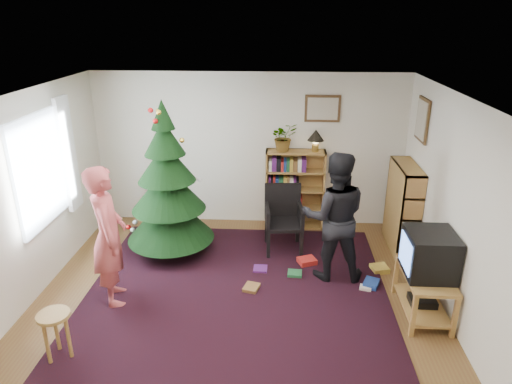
# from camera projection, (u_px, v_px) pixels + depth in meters

# --- Properties ---
(floor) EXTENTS (5.00, 5.00, 0.00)m
(floor) POSITION_uv_depth(u_px,v_px,m) (235.00, 307.00, 5.54)
(floor) COLOR brown
(floor) RESTS_ON ground
(ceiling) EXTENTS (5.00, 5.00, 0.00)m
(ceiling) POSITION_uv_depth(u_px,v_px,m) (231.00, 101.00, 4.62)
(ceiling) COLOR white
(ceiling) RESTS_ON wall_back
(wall_back) EXTENTS (5.00, 0.02, 2.50)m
(wall_back) POSITION_uv_depth(u_px,v_px,m) (249.00, 150.00, 7.40)
(wall_back) COLOR silver
(wall_back) RESTS_ON floor
(wall_front) EXTENTS (5.00, 0.02, 2.50)m
(wall_front) POSITION_uv_depth(u_px,v_px,m) (189.00, 381.00, 2.76)
(wall_front) COLOR silver
(wall_front) RESTS_ON floor
(wall_left) EXTENTS (0.02, 5.00, 2.50)m
(wall_left) POSITION_uv_depth(u_px,v_px,m) (16.00, 208.00, 5.22)
(wall_left) COLOR silver
(wall_left) RESTS_ON floor
(wall_right) EXTENTS (0.02, 5.00, 2.50)m
(wall_right) POSITION_uv_depth(u_px,v_px,m) (462.00, 218.00, 4.95)
(wall_right) COLOR silver
(wall_right) RESTS_ON floor
(rug) EXTENTS (3.80, 3.60, 0.02)m
(rug) POSITION_uv_depth(u_px,v_px,m) (237.00, 292.00, 5.81)
(rug) COLOR black
(rug) RESTS_ON floor
(window_pane) EXTENTS (0.04, 1.20, 1.40)m
(window_pane) POSITION_uv_depth(u_px,v_px,m) (41.00, 170.00, 5.68)
(window_pane) COLOR silver
(window_pane) RESTS_ON wall_left
(curtain) EXTENTS (0.06, 0.35, 1.60)m
(curtain) POSITION_uv_depth(u_px,v_px,m) (68.00, 154.00, 6.33)
(curtain) COLOR white
(curtain) RESTS_ON wall_left
(picture_back) EXTENTS (0.55, 0.03, 0.42)m
(picture_back) POSITION_uv_depth(u_px,v_px,m) (323.00, 109.00, 7.06)
(picture_back) COLOR #4C3319
(picture_back) RESTS_ON wall_back
(picture_right) EXTENTS (0.03, 0.50, 0.60)m
(picture_right) POSITION_uv_depth(u_px,v_px,m) (423.00, 120.00, 6.32)
(picture_right) COLOR #4C3319
(picture_right) RESTS_ON wall_right
(christmas_tree) EXTENTS (1.26, 1.26, 2.28)m
(christmas_tree) POSITION_uv_depth(u_px,v_px,m) (168.00, 193.00, 6.47)
(christmas_tree) COLOR #3F2816
(christmas_tree) RESTS_ON rug
(bookshelf_back) EXTENTS (0.95, 0.30, 1.30)m
(bookshelf_back) POSITION_uv_depth(u_px,v_px,m) (295.00, 188.00, 7.43)
(bookshelf_back) COLOR #A6733B
(bookshelf_back) RESTS_ON floor
(bookshelf_right) EXTENTS (0.30, 0.95, 1.30)m
(bookshelf_right) POSITION_uv_depth(u_px,v_px,m) (403.00, 206.00, 6.74)
(bookshelf_right) COLOR #A6733B
(bookshelf_right) RESTS_ON floor
(tv_stand) EXTENTS (0.50, 0.90, 0.55)m
(tv_stand) POSITION_uv_depth(u_px,v_px,m) (424.00, 290.00, 5.31)
(tv_stand) COLOR #A6733B
(tv_stand) RESTS_ON floor
(crt_tv) EXTENTS (0.54, 0.58, 0.51)m
(crt_tv) POSITION_uv_depth(u_px,v_px,m) (429.00, 254.00, 5.13)
(crt_tv) COLOR black
(crt_tv) RESTS_ON tv_stand
(armchair) EXTENTS (0.59, 0.59, 0.98)m
(armchair) POSITION_uv_depth(u_px,v_px,m) (284.00, 215.00, 6.77)
(armchair) COLOR black
(armchair) RESTS_ON rug
(stool) EXTENTS (0.32, 0.32, 0.54)m
(stool) POSITION_uv_depth(u_px,v_px,m) (55.00, 324.00, 4.57)
(stool) COLOR #A6733B
(stool) RESTS_ON floor
(person_standing) EXTENTS (0.62, 0.74, 1.75)m
(person_standing) POSITION_uv_depth(u_px,v_px,m) (109.00, 236.00, 5.38)
(person_standing) COLOR #B8494A
(person_standing) RESTS_ON rug
(person_by_chair) EXTENTS (0.85, 0.67, 1.75)m
(person_by_chair) POSITION_uv_depth(u_px,v_px,m) (334.00, 217.00, 5.89)
(person_by_chair) COLOR black
(person_by_chair) RESTS_ON rug
(potted_plant) EXTENTS (0.51, 0.48, 0.45)m
(potted_plant) POSITION_uv_depth(u_px,v_px,m) (284.00, 137.00, 7.13)
(potted_plant) COLOR gray
(potted_plant) RESTS_ON bookshelf_back
(table_lamp) EXTENTS (0.26, 0.26, 0.35)m
(table_lamp) POSITION_uv_depth(u_px,v_px,m) (316.00, 137.00, 7.10)
(table_lamp) COLOR #A57F33
(table_lamp) RESTS_ON bookshelf_back
(floor_clutter) EXTENTS (1.94, 0.90, 0.08)m
(floor_clutter) POSITION_uv_depth(u_px,v_px,m) (318.00, 275.00, 6.13)
(floor_clutter) COLOR #A51E19
(floor_clutter) RESTS_ON rug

